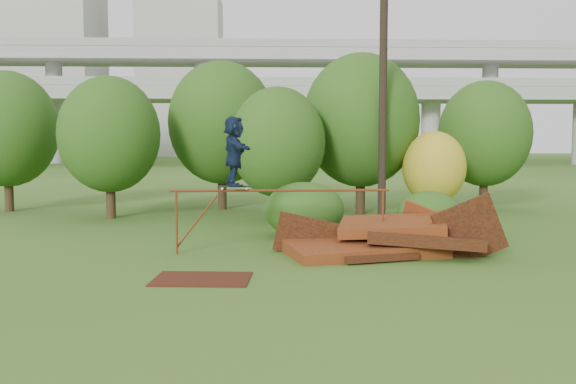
{
  "coord_description": "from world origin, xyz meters",
  "views": [
    {
      "loc": [
        -1.41,
        -14.15,
        2.93
      ],
      "look_at": [
        -0.8,
        2.0,
        1.6
      ],
      "focal_mm": 40.0,
      "sensor_mm": 36.0,
      "label": 1
    }
  ],
  "objects_px": {
    "scrap_pile": "(384,240)",
    "flat_plate": "(202,279)",
    "skater": "(234,151)",
    "utility_pole": "(383,79)"
  },
  "relations": [
    {
      "from": "flat_plate",
      "to": "utility_pole",
      "type": "relative_size",
      "value": 0.2
    },
    {
      "from": "scrap_pile",
      "to": "utility_pole",
      "type": "distance_m",
      "value": 7.95
    },
    {
      "from": "scrap_pile",
      "to": "flat_plate",
      "type": "relative_size",
      "value": 2.95
    },
    {
      "from": "scrap_pile",
      "to": "utility_pole",
      "type": "relative_size",
      "value": 0.6
    },
    {
      "from": "skater",
      "to": "utility_pole",
      "type": "bearing_deg",
      "value": -52.15
    },
    {
      "from": "scrap_pile",
      "to": "skater",
      "type": "relative_size",
      "value": 3.32
    },
    {
      "from": "scrap_pile",
      "to": "flat_plate",
      "type": "distance_m",
      "value": 5.23
    },
    {
      "from": "utility_pole",
      "to": "flat_plate",
      "type": "bearing_deg",
      "value": -120.82
    },
    {
      "from": "scrap_pile",
      "to": "skater",
      "type": "bearing_deg",
      "value": 176.68
    },
    {
      "from": "utility_pole",
      "to": "skater",
      "type": "bearing_deg",
      "value": -128.85
    }
  ]
}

